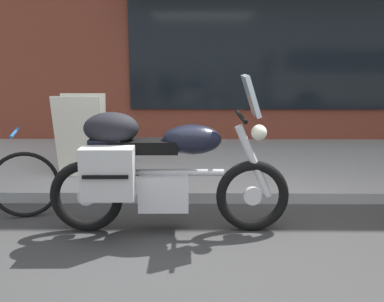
# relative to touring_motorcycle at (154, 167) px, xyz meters

# --- Properties ---
(ground_plane) EXTENTS (80.00, 80.00, 0.00)m
(ground_plane) POSITION_rel_touring_motorcycle_xyz_m (0.53, -0.46, -0.61)
(ground_plane) COLOR #323232
(touring_motorcycle) EXTENTS (2.15, 0.69, 1.41)m
(touring_motorcycle) POSITION_rel_touring_motorcycle_xyz_m (0.00, 0.00, 0.00)
(touring_motorcycle) COLOR black
(touring_motorcycle) RESTS_ON ground_plane
(sandwich_board_sign) EXTENTS (0.55, 0.42, 0.99)m
(sandwich_board_sign) POSITION_rel_touring_motorcycle_xyz_m (-1.01, 1.40, 0.01)
(sandwich_board_sign) COLOR silver
(sandwich_board_sign) RESTS_ON sidewalk_curb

